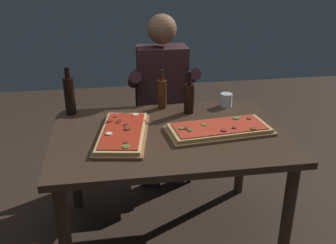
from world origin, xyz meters
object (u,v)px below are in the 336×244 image
wine_bottle_dark (189,97)px  oil_bottle_amber (69,95)px  pizza_rectangular_front (219,129)px  vinegar_bottle_green (162,93)px  dining_table (169,147)px  pizza_rectangular_left (123,133)px  tumbler_near_camera (226,101)px  diner_chair (161,117)px  seated_diner (163,92)px

wine_bottle_dark → oil_bottle_amber: oil_bottle_amber is taller
pizza_rectangular_front → vinegar_bottle_green: 0.54m
dining_table → pizza_rectangular_left: 0.30m
tumbler_near_camera → vinegar_bottle_green: bearing=175.2°
dining_table → pizza_rectangular_front: size_ratio=2.14×
wine_bottle_dark → diner_chair: 0.67m
vinegar_bottle_green → pizza_rectangular_left: bearing=-125.4°
dining_table → seated_diner: bearing=84.4°
pizza_rectangular_front → diner_chair: (-0.23, 0.89, -0.27)m
pizza_rectangular_front → seated_diner: seated_diner is taller
tumbler_near_camera → pizza_rectangular_left: bearing=-153.1°
tumbler_near_camera → diner_chair: size_ratio=0.11×
dining_table → pizza_rectangular_left: size_ratio=2.22×
pizza_rectangular_front → tumbler_near_camera: 0.45m
vinegar_bottle_green → tumbler_near_camera: bearing=-4.8°
wine_bottle_dark → vinegar_bottle_green: 0.20m
dining_table → pizza_rectangular_left: (-0.28, -0.00, 0.12)m
oil_bottle_amber → vinegar_bottle_green: bearing=0.9°
pizza_rectangular_front → tumbler_near_camera: tumbler_near_camera is taller
dining_table → oil_bottle_amber: bearing=146.0°
dining_table → tumbler_near_camera: bearing=38.9°
pizza_rectangular_left → vinegar_bottle_green: 0.52m
wine_bottle_dark → diner_chair: wine_bottle_dark is taller
pizza_rectangular_left → diner_chair: bearing=67.8°
oil_bottle_amber → diner_chair: (0.67, 0.45, -0.39)m
pizza_rectangular_left → vinegar_bottle_green: size_ratio=2.32×
dining_table → wine_bottle_dark: (0.18, 0.30, 0.20)m
diner_chair → oil_bottle_amber: bearing=-146.3°
diner_chair → seated_diner: size_ratio=0.65×
vinegar_bottle_green → wine_bottle_dark: bearing=-35.1°
oil_bottle_amber → dining_table: bearing=-34.0°
tumbler_near_camera → diner_chair: 0.69m
dining_table → vinegar_bottle_green: bearing=87.5°
wine_bottle_dark → seated_diner: 0.46m
tumbler_near_camera → seated_diner: (-0.40, 0.36, -0.04)m
dining_table → tumbler_near_camera: tumbler_near_camera is taller
pizza_rectangular_left → seated_diner: bearing=64.6°
pizza_rectangular_front → wine_bottle_dark: size_ratio=2.28×
pizza_rectangular_front → tumbler_near_camera: (0.17, 0.41, 0.02)m
oil_bottle_amber → tumbler_near_camera: (1.07, -0.03, -0.09)m
pizza_rectangular_left → oil_bottle_amber: oil_bottle_amber is taller
dining_table → diner_chair: bearing=85.2°
pizza_rectangular_left → tumbler_near_camera: tumbler_near_camera is taller
pizza_rectangular_front → pizza_rectangular_left: same height
seated_diner → tumbler_near_camera: bearing=-42.2°
diner_chair → seated_diner: seated_diner is taller
diner_chair → wine_bottle_dark: bearing=-78.7°
vinegar_bottle_green → diner_chair: (0.05, 0.44, -0.36)m
oil_bottle_amber → tumbler_near_camera: 1.07m
dining_table → seated_diner: 0.75m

